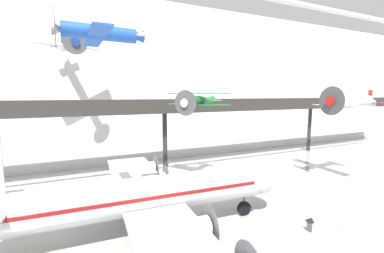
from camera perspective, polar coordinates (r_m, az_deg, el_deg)
name	(u,v)px	position (r m, az deg, el deg)	size (l,w,h in m)	color
hangar_back_wall	(151,83)	(44.88, -9.11, 9.54)	(140.00, 3.00, 26.34)	white
mezzanine_walkway	(167,111)	(37.27, -5.64, 3.54)	(110.00, 3.20, 10.59)	#2D2B28
airliner_silver_main	(141,197)	(21.26, -11.35, -15.08)	(25.84, 29.28, 8.84)	silver
suspended_plane_green_biplane	(199,100)	(30.58, 1.57, 5.86)	(6.71, 7.37, 12.36)	#1E6B33
suspended_plane_white_twin	(68,44)	(37.63, -25.86, 16.13)	(8.11, 6.79, 5.57)	silver
suspended_plane_blue_trainer	(100,33)	(17.71, -19.80, 18.95)	(5.41, 6.66, 7.67)	#1E4CAD
suspended_plane_silver_racer	(352,103)	(38.54, 31.93, 4.47)	(8.12, 9.94, 12.55)	silver
stanchion_barrier	(343,230)	(25.56, 30.55, -19.18)	(0.36, 0.36, 1.08)	#B2B5BA
info_sign_pedestal	(309,226)	(24.65, 24.65, -19.49)	(0.26, 0.76, 1.24)	#4C4C51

